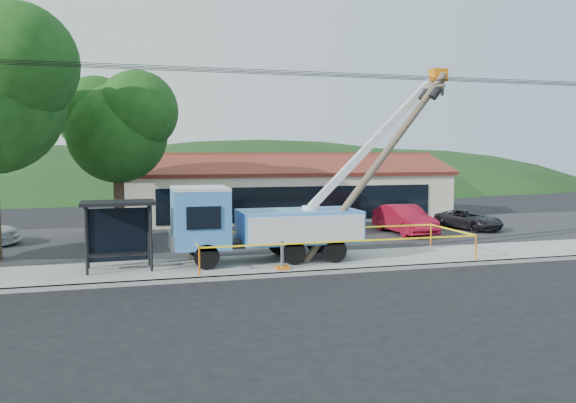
{
  "coord_description": "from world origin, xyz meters",
  "views": [
    {
      "loc": [
        -6.11,
        -18.14,
        4.68
      ],
      "look_at": [
        0.17,
        5.0,
        2.58
      ],
      "focal_mm": 35.0,
      "sensor_mm": 36.0,
      "label": 1
    }
  ],
  "objects_px": {
    "leaning_pole": "(383,157)",
    "car_red": "(404,235)",
    "car_silver": "(119,246)",
    "utility_truck": "(262,221)",
    "car_dark": "(469,231)",
    "bus_shelter": "(118,219)"
  },
  "relations": [
    {
      "from": "leaning_pole",
      "to": "car_red",
      "type": "bearing_deg",
      "value": 56.26
    },
    {
      "from": "leaning_pole",
      "to": "car_silver",
      "type": "relative_size",
      "value": 1.86
    },
    {
      "from": "utility_truck",
      "to": "car_red",
      "type": "relative_size",
      "value": 2.46
    },
    {
      "from": "utility_truck",
      "to": "leaning_pole",
      "type": "relative_size",
      "value": 1.49
    },
    {
      "from": "car_dark",
      "to": "car_red",
      "type": "bearing_deg",
      "value": 171.1
    },
    {
      "from": "car_red",
      "to": "car_dark",
      "type": "height_order",
      "value": "car_red"
    },
    {
      "from": "utility_truck",
      "to": "car_silver",
      "type": "relative_size",
      "value": 2.76
    },
    {
      "from": "leaning_pole",
      "to": "car_red",
      "type": "height_order",
      "value": "leaning_pole"
    },
    {
      "from": "car_silver",
      "to": "car_red",
      "type": "distance_m",
      "value": 15.53
    },
    {
      "from": "utility_truck",
      "to": "car_dark",
      "type": "relative_size",
      "value": 2.87
    },
    {
      "from": "utility_truck",
      "to": "car_red",
      "type": "distance_m",
      "value": 11.49
    },
    {
      "from": "bus_shelter",
      "to": "car_dark",
      "type": "distance_m",
      "value": 21.11
    },
    {
      "from": "utility_truck",
      "to": "bus_shelter",
      "type": "distance_m",
      "value": 5.72
    },
    {
      "from": "utility_truck",
      "to": "car_dark",
      "type": "height_order",
      "value": "utility_truck"
    },
    {
      "from": "car_silver",
      "to": "car_dark",
      "type": "bearing_deg",
      "value": -27.73
    },
    {
      "from": "bus_shelter",
      "to": "car_red",
      "type": "xyz_separation_m",
      "value": [
        15.34,
        6.16,
        -2.11
      ]
    },
    {
      "from": "leaning_pole",
      "to": "car_red",
      "type": "relative_size",
      "value": 1.66
    },
    {
      "from": "utility_truck",
      "to": "car_dark",
      "type": "xyz_separation_m",
      "value": [
        14.17,
        6.61,
        -1.82
      ]
    },
    {
      "from": "car_red",
      "to": "leaning_pole",
      "type": "bearing_deg",
      "value": -125.97
    },
    {
      "from": "car_dark",
      "to": "utility_truck",
      "type": "bearing_deg",
      "value": -171.39
    },
    {
      "from": "utility_truck",
      "to": "leaning_pole",
      "type": "bearing_deg",
      "value": -7.75
    },
    {
      "from": "utility_truck",
      "to": "leaning_pole",
      "type": "xyz_separation_m",
      "value": [
        5.14,
        -0.7,
        2.68
      ]
    }
  ]
}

